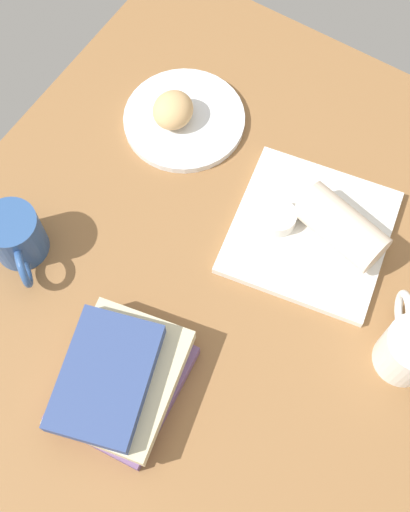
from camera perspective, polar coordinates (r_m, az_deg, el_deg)
The scene contains 9 objects.
dining_table at distance 107.68cm, azimuth 0.13°, elevation -2.30°, with size 110.00×90.00×4.00cm, color olive.
round_plate at distance 120.09cm, azimuth -1.81°, elevation 11.78°, with size 21.75×21.75×1.40cm, color white.
scone_pastry at distance 117.08cm, azimuth -2.79°, elevation 12.54°, with size 7.68×6.96×5.48cm, color tan.
square_plate at distance 109.67cm, azimuth 9.10°, elevation 2.06°, with size 24.96×24.96×1.60cm, color white.
sauce_cup at distance 107.57cm, azimuth 6.37°, elevation 3.31°, with size 5.90×5.90×2.77cm.
breakfast_wrap at distance 106.20cm, azimuth 11.79°, elevation 2.49°, with size 6.90×6.90×14.75cm, color beige.
book_stack at distance 97.42cm, azimuth -7.57°, elevation -10.65°, with size 23.26×19.36×8.60cm.
coffee_mug at distance 107.84cm, azimuth -16.08°, elevation 1.61°, with size 10.67×11.93×9.12cm.
second_mug at distance 101.54cm, azimuth 17.30°, elevation -7.62°, with size 12.56×9.96×9.35cm.
Camera 1 is at (33.82, 21.15, 102.02)cm, focal length 46.07 mm.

